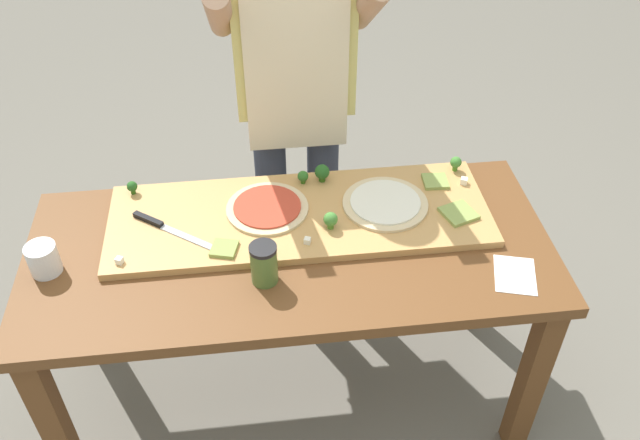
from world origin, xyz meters
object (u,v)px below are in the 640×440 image
prep_table (291,271)px  broccoli_floret_front_mid (331,220)px  pizza_whole_white_garlic (385,203)px  pizza_whole_tomato_red (267,208)px  pizza_slice_center (224,249)px  recipe_note (515,275)px  cheese_crumble_a (119,261)px  cheese_crumble_b (307,241)px  broccoli_floret_center_right (456,163)px  cheese_crumble_c (464,181)px  cook_center (295,80)px  chefs_knife (162,225)px  broccoli_floret_center_left (303,177)px  sauce_jar (264,264)px  pizza_slice_far_right (459,213)px  flour_cup (44,260)px  broccoli_floret_front_right (322,172)px  pizza_slice_far_left (435,181)px  broccoli_floret_front_left (132,187)px

prep_table → broccoli_floret_front_mid: (0.13, 0.04, 0.17)m
pizza_whole_white_garlic → pizza_whole_tomato_red: 0.38m
pizza_slice_center → recipe_note: pizza_slice_center is taller
prep_table → cheese_crumble_a: 0.52m
pizza_whole_tomato_red → cheese_crumble_b: 0.20m
broccoli_floret_front_mid → broccoli_floret_center_right: (0.46, 0.24, -0.00)m
prep_table → cheese_crumble_a: size_ratio=81.51×
cheese_crumble_c → cook_center: 0.67m
chefs_knife → broccoli_floret_center_left: 0.49m
sauce_jar → chefs_knife: bearing=141.7°
chefs_knife → pizza_slice_far_right: chefs_knife is taller
pizza_whole_tomato_red → pizza_slice_center: bearing=-128.8°
pizza_slice_far_right → sauce_jar: 0.65m
flour_cup → broccoli_floret_front_right: bearing=19.6°
pizza_slice_far_left → cheese_crumble_c: (0.09, -0.02, 0.00)m
cheese_crumble_a → broccoli_floret_center_left: bearing=29.1°
pizza_slice_center → broccoli_floret_front_mid: 0.33m
broccoli_floret_center_left → cook_center: bearing=89.4°
broccoli_floret_front_left → sauce_jar: sauce_jar is taller
sauce_jar → broccoli_floret_front_mid: bearing=39.2°
prep_table → cheese_crumble_b: (0.05, -0.02, 0.14)m
broccoli_floret_front_left → flour_cup: flour_cup is taller
cheese_crumble_c → cheese_crumble_b: bearing=-157.4°
cheese_crumble_b → sauce_jar: bearing=-139.8°
pizza_whole_white_garlic → pizza_slice_center: 0.54m
pizza_whole_white_garlic → pizza_slice_center: (-0.51, -0.15, -0.00)m
pizza_slice_far_right → recipe_note: (0.10, -0.26, -0.03)m
recipe_note → flour_cup: bearing=172.4°
cheese_crumble_b → cook_center: bearing=88.0°
pizza_slice_far_right → broccoli_floret_center_right: 0.24m
chefs_knife → pizza_slice_center: (0.19, -0.13, 0.00)m
pizza_slice_far_right → broccoli_floret_center_left: bearing=154.7°
pizza_slice_center → pizza_slice_far_left: bearing=19.2°
sauce_jar → pizza_slice_far_left: bearing=31.2°
cheese_crumble_a → flour_cup: size_ratio=0.21×
pizza_whole_tomato_red → recipe_note: size_ratio=1.72×
pizza_whole_white_garlic → pizza_slice_center: size_ratio=3.71×
broccoli_floret_front_right → cheese_crumble_c: (0.47, -0.07, -0.02)m
broccoli_floret_front_left → pizza_slice_center: bearing=-46.6°
pizza_slice_center → sauce_jar: (0.11, -0.11, 0.03)m
prep_table → pizza_whole_white_garlic: pizza_whole_white_garlic is taller
broccoli_floret_front_left → broccoli_floret_front_right: bearing=-0.6°
broccoli_floret_center_right → flour_cup: 1.34m
chefs_knife → broccoli_floret_front_left: size_ratio=5.57×
broccoli_floret_front_right → cook_center: (-0.06, 0.28, 0.19)m
pizza_slice_far_left → cook_center: size_ratio=0.05×
pizza_slice_far_right → broccoli_floret_front_left: (-1.03, 0.23, 0.02)m
sauce_jar → cheese_crumble_b: bearing=40.2°
pizza_whole_white_garlic → cook_center: cook_center is taller
broccoli_floret_front_mid → broccoli_floret_center_left: 0.24m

